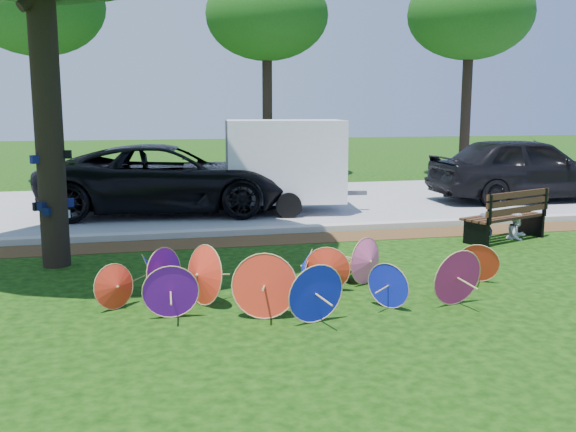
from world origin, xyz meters
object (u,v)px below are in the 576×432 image
park_bench (503,215)px  person_left (486,214)px  black_van (168,179)px  person_right (518,213)px  cargo_trailer (285,160)px  parasol_pile (292,276)px  dark_pickup (525,169)px

park_bench → person_left: size_ratio=1.82×
black_van → person_right: size_ratio=5.90×
black_van → cargo_trailer: (2.80, -0.50, 0.44)m
person_left → person_right: person_left is taller
cargo_trailer → park_bench: cargo_trailer is taller
person_right → parasol_pile: bearing=-173.7°
cargo_trailer → person_right: 5.66m
black_van → park_bench: (6.19, -4.72, -0.34)m
parasol_pile → park_bench: (4.92, 2.99, 0.14)m
black_van → person_right: (6.54, -4.67, -0.32)m
park_bench → parasol_pile: bearing=-169.9°
park_bench → black_van: bearing=121.4°
parasol_pile → dark_pickup: (8.37, 7.63, 0.54)m
cargo_trailer → person_left: cargo_trailer is taller
person_left → dark_pickup: bearing=36.0°
person_right → black_van: bearing=120.8°
black_van → person_left: 7.48m
park_bench → person_left: (-0.35, 0.05, 0.03)m
parasol_pile → person_left: (4.57, 3.04, 0.16)m
parasol_pile → person_left: 5.49m
person_right → park_bench: bearing=164.5°
person_left → black_van: bearing=127.0°
parasol_pile → black_van: black_van is taller
park_bench → person_left: person_left is taller
dark_pickup → park_bench: size_ratio=2.79×
black_van → park_bench: 7.79m
dark_pickup → person_right: dark_pickup is taller
parasol_pile → black_van: (-1.27, 7.71, 0.48)m
parasol_pile → person_right: (5.27, 3.04, 0.16)m
parasol_pile → person_left: bearing=33.7°
parasol_pile → cargo_trailer: size_ratio=2.07×
parasol_pile → person_left: person_left is taller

